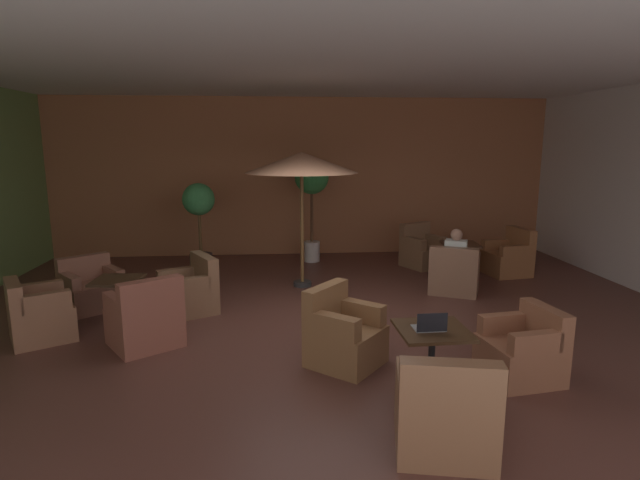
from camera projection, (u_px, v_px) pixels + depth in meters
The scene contains 22 objects.
ground_plane at pixel (323, 328), 7.00m from camera, with size 11.22×9.70×0.02m, color brown.
wall_back_brick at pixel (303, 177), 11.38m from camera, with size 11.22×0.08×3.49m, color #A96440.
ceiling_slab at pixel (323, 60), 6.33m from camera, with size 11.22×9.70×0.06m, color silver.
cafe_table_front_left at pixel (432, 345), 5.17m from camera, with size 0.72×0.72×0.66m.
armchair_front_left_north at pixel (343, 336), 5.80m from camera, with size 1.02×1.02×0.90m.
armchair_front_left_east at pixel (444, 414), 4.15m from camera, with size 0.92×0.92×0.90m.
armchair_front_left_south at pixel (523, 352), 5.45m from camera, with size 0.82×0.80×0.79m.
cafe_table_front_right at pixel (118, 291), 7.04m from camera, with size 0.65×0.65×0.66m.
armchair_front_right_north at pixel (146, 320), 6.31m from camera, with size 1.06×1.06×0.91m.
armchair_front_right_east at pixel (189, 292), 7.61m from camera, with size 1.03×1.04×0.84m.
armchair_front_right_south at pixel (91, 290), 7.77m from camera, with size 1.07×1.06×0.79m.
armchair_front_right_west at pixel (39, 316), 6.51m from camera, with size 0.98×0.98×0.82m.
cafe_table_mid_center at pixel (460, 251), 9.50m from camera, with size 0.70×0.70×0.66m.
armchair_mid_center_north at pixel (508, 258), 9.77m from camera, with size 0.84×0.86×0.90m.
armchair_mid_center_east at pixel (422, 251), 10.39m from camera, with size 0.95×0.95×0.88m.
armchair_mid_center_south at pixel (454, 274), 8.59m from camera, with size 1.03×1.02×0.83m.
patio_umbrella_tall_red at pixel (302, 164), 8.63m from camera, with size 1.94×1.94×2.35m.
potted_tree_left_corner at pixel (312, 186), 10.60m from camera, with size 0.72×0.72×2.16m.
potted_tree_mid_left at pixel (199, 214), 9.85m from camera, with size 0.62×0.62×1.74m.
patron_blue_shirt at pixel (456, 251), 8.55m from camera, with size 0.43×0.38×0.65m.
iced_drink_cup at pixel (427, 322), 5.19m from camera, with size 0.08×0.08×0.11m, color silver.
open_laptop at pixel (430, 326), 5.08m from camera, with size 0.31×0.23×0.20m.
Camera 1 is at (-0.62, -6.62, 2.51)m, focal length 28.48 mm.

